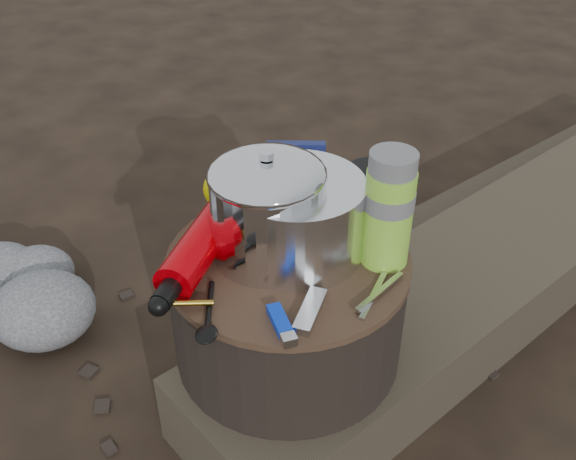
% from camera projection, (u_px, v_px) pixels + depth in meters
% --- Properties ---
extents(ground, '(60.00, 60.00, 0.00)m').
position_uv_depth(ground, '(288.00, 406.00, 1.46)').
color(ground, black).
rests_on(ground, ground).
extents(stump, '(0.45, 0.45, 0.42)m').
position_uv_depth(stump, '(288.00, 339.00, 1.34)').
color(stump, black).
rests_on(stump, ground).
extents(log_main, '(1.62, 1.85, 0.18)m').
position_uv_depth(log_main, '(525.00, 246.00, 1.79)').
color(log_main, '#3B3226').
rests_on(log_main, ground).
extents(log_small, '(0.95, 1.04, 0.10)m').
position_uv_depth(log_small, '(535.00, 184.00, 2.13)').
color(log_small, '#3B3226').
rests_on(log_small, ground).
extents(foil_windscreen, '(0.25, 0.25, 0.15)m').
position_uv_depth(foil_windscreen, '(297.00, 218.00, 1.19)').
color(foil_windscreen, silver).
rests_on(foil_windscreen, stump).
extents(camping_pot, '(0.20, 0.20, 0.20)m').
position_uv_depth(camping_pot, '(268.00, 208.00, 1.17)').
color(camping_pot, silver).
rests_on(camping_pot, stump).
extents(fuel_bottle, '(0.11, 0.30, 0.07)m').
position_uv_depth(fuel_bottle, '(199.00, 248.00, 1.18)').
color(fuel_bottle, '#BF0007').
rests_on(fuel_bottle, stump).
extents(thermos, '(0.09, 0.09, 0.22)m').
position_uv_depth(thermos, '(388.00, 210.00, 1.15)').
color(thermos, '#8DD337').
rests_on(thermos, stump).
extents(travel_mug, '(0.09, 0.09, 0.13)m').
position_uv_depth(travel_mug, '(370.00, 200.00, 1.25)').
color(travel_mug, black).
rests_on(travel_mug, stump).
extents(stuff_sack, '(0.14, 0.11, 0.10)m').
position_uv_depth(stuff_sack, '(238.00, 189.00, 1.32)').
color(stuff_sack, '#DDCF00').
rests_on(stuff_sack, stump).
extents(food_pouch, '(0.12, 0.04, 0.15)m').
position_uv_depth(food_pouch, '(295.00, 178.00, 1.31)').
color(food_pouch, '#121A53').
rests_on(food_pouch, stump).
extents(lighter, '(0.06, 0.09, 0.02)m').
position_uv_depth(lighter, '(280.00, 320.00, 1.07)').
color(lighter, '#0730D5').
rests_on(lighter, stump).
extents(multitool, '(0.05, 0.11, 0.01)m').
position_uv_depth(multitool, '(310.00, 311.00, 1.09)').
color(multitool, silver).
rests_on(multitool, stump).
extents(pot_grabber, '(0.08, 0.13, 0.01)m').
position_uv_depth(pot_grabber, '(374.00, 294.00, 1.12)').
color(pot_grabber, silver).
rests_on(pot_grabber, stump).
extents(spork, '(0.06, 0.15, 0.01)m').
position_uv_depth(spork, '(209.00, 306.00, 1.10)').
color(spork, black).
rests_on(spork, stump).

